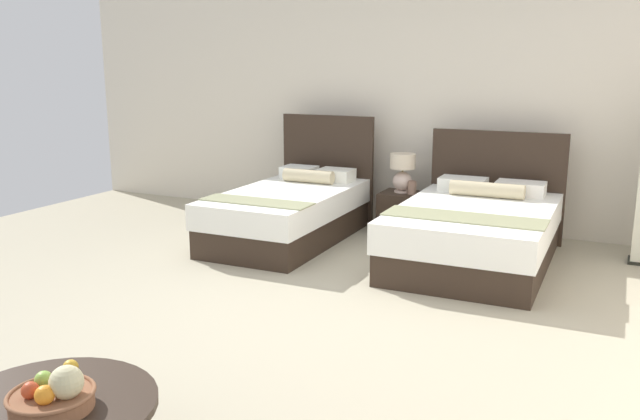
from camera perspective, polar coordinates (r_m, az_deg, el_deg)
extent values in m
cube|color=#ADA489|center=(5.15, -2.91, -9.05)|extent=(9.59, 10.27, 0.02)
cube|color=beige|center=(7.89, 8.77, 9.07)|extent=(9.59, 0.12, 2.84)
cube|color=#30231A|center=(7.13, -2.85, -1.53)|extent=(1.11, 2.07, 0.30)
cube|color=white|center=(7.07, -2.87, 0.65)|extent=(1.15, 2.11, 0.26)
cube|color=#30231A|center=(7.96, 0.66, 3.61)|extent=(1.16, 0.08, 1.28)
cube|color=white|center=(7.81, -1.82, 3.30)|extent=(0.39, 0.31, 0.14)
cube|color=white|center=(7.61, 1.40, 3.06)|extent=(0.39, 0.31, 0.14)
cylinder|color=beige|center=(7.49, -1.01, 2.95)|extent=(0.60, 0.16, 0.15)
cube|color=gray|center=(6.49, -5.56, 0.74)|extent=(1.15, 0.35, 0.01)
cube|color=#30231A|center=(6.45, 13.15, -3.42)|extent=(1.37, 2.05, 0.29)
cube|color=white|center=(6.38, 13.28, -0.96)|extent=(1.41, 2.09, 0.28)
cube|color=#30231A|center=(7.35, 15.03, 2.02)|extent=(1.42, 0.08, 1.18)
cube|color=white|center=(7.12, 12.30, 2.21)|extent=(0.49, 0.31, 0.14)
cube|color=white|center=(7.01, 17.00, 1.79)|extent=(0.49, 0.31, 0.14)
cylinder|color=beige|center=(6.83, 14.27, 1.71)|extent=(0.74, 0.16, 0.15)
cube|color=gray|center=(5.87, 12.34, -0.63)|extent=(1.41, 0.44, 0.01)
cube|color=#30231A|center=(7.55, 7.03, -0.18)|extent=(0.45, 0.44, 0.46)
sphere|color=tan|center=(7.32, 6.46, -0.02)|extent=(0.02, 0.02, 0.02)
cylinder|color=beige|center=(7.52, 7.13, 1.62)|extent=(0.18, 0.18, 0.02)
ellipsoid|color=beige|center=(7.50, 7.15, 2.50)|extent=(0.22, 0.22, 0.21)
cylinder|color=#99844C|center=(7.48, 7.18, 3.46)|extent=(0.02, 0.02, 0.04)
cylinder|color=beige|center=(7.46, 7.20, 4.24)|extent=(0.29, 0.29, 0.17)
cylinder|color=#94705D|center=(7.41, 7.98, 1.90)|extent=(0.10, 0.10, 0.14)
torus|color=#94705D|center=(7.40, 8.00, 2.47)|extent=(0.09, 0.09, 0.01)
cylinder|color=#30231A|center=(3.29, -22.58, -15.59)|extent=(0.97, 0.97, 0.04)
cylinder|color=brown|center=(3.22, -22.24, -15.12)|extent=(0.36, 0.36, 0.07)
torus|color=brown|center=(3.21, -22.29, -14.52)|extent=(0.38, 0.38, 0.02)
sphere|color=beige|center=(3.14, -21.14, -13.76)|extent=(0.15, 0.15, 0.15)
sphere|color=#B42F24|center=(3.23, -21.18, -13.55)|extent=(0.07, 0.07, 0.07)
sphere|color=#89B444|center=(3.26, -22.84, -13.42)|extent=(0.08, 0.08, 0.08)
sphere|color=#B73F21|center=(3.19, -23.83, -14.12)|extent=(0.08, 0.08, 0.08)
sphere|color=orange|center=(3.12, -22.78, -14.59)|extent=(0.09, 0.09, 0.09)
sphere|color=gold|center=(3.51, -20.82, -12.63)|extent=(0.08, 0.08, 0.08)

